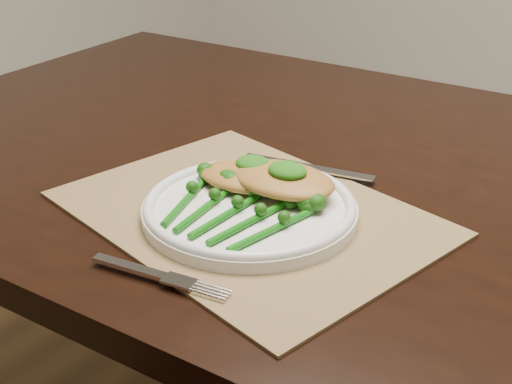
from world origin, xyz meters
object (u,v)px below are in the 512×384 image
Objects in this scene: chicken_fillet_left at (247,176)px; placemat at (248,213)px; dining_table at (353,383)px; dinner_plate at (250,208)px; broccolini_bundle at (227,214)px.

placemat is at bearing -64.40° from chicken_fillet_left.
dining_table is 0.44m from dinner_plate.
placemat is 0.02m from dinner_plate.
dining_table is 13.24× the size of chicken_fillet_left.
dinner_plate is at bearing 85.86° from broccolini_bundle.
broccolini_bundle is (0.01, -0.05, 0.02)m from placemat.
chicken_fillet_left is 0.74× the size of broccolini_bundle.
placemat is 0.05m from broccolini_bundle.
dining_table is 0.43m from placemat.
broccolini_bundle reaches higher than dinner_plate.
dinner_plate is (0.01, -0.01, 0.01)m from placemat.
placemat reaches higher than dining_table.
chicken_fillet_left is (-0.03, 0.03, 0.03)m from placemat.
broccolini_bundle is at bearing -70.47° from placemat.
dinner_plate is 1.55× the size of broccolini_bundle.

